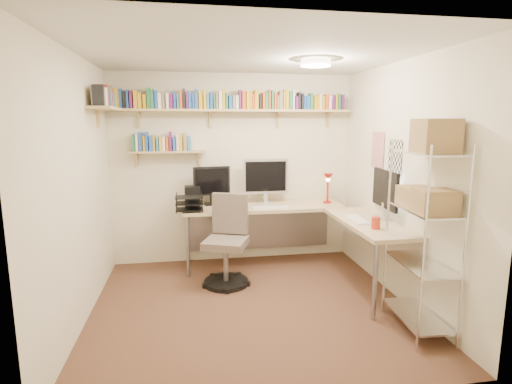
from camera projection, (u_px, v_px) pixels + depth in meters
ground at (251, 306)px, 4.13m from camera, size 3.20×3.20×0.00m
room_shell at (251, 156)px, 3.86m from camera, size 3.24×3.04×2.52m
wall_shelves at (201, 110)px, 4.97m from camera, size 3.12×1.09×0.80m
corner_desk at (279, 210)px, 4.96m from camera, size 2.48×2.05×1.40m
office_chair at (227, 247)px, 4.65m from camera, size 0.60×0.60×1.05m
wire_rack at (428, 189)px, 3.40m from camera, size 0.42×0.77×1.90m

